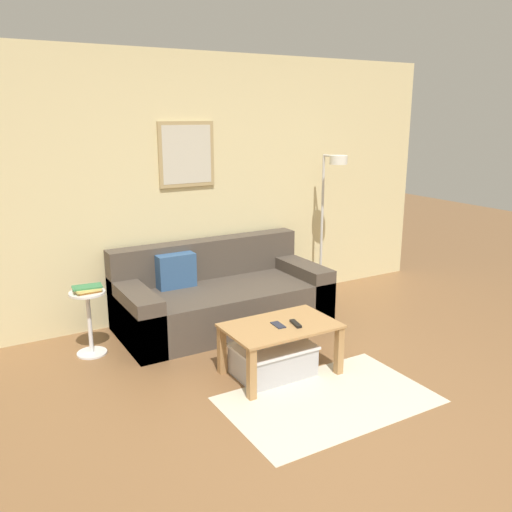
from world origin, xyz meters
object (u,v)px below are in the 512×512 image
object	(u,v)px
side_table	(89,317)
book_stack	(87,289)
coffee_table	(280,334)
storage_bin	(273,359)
floor_lamp	(331,201)
couch	(221,297)
remote_control	(296,324)
cell_phone	(278,325)

from	to	relation	value
side_table	book_stack	size ratio (longest dim) A/B	2.23
side_table	book_stack	xyz separation A→B (m)	(0.00, -0.01, 0.25)
coffee_table	storage_bin	bearing A→B (deg)	165.91
floor_lamp	side_table	bearing A→B (deg)	-176.81
couch	coffee_table	world-z (taller)	couch
book_stack	remote_control	xyz separation A→B (m)	(1.29, -1.16, -0.17)
storage_bin	couch	bearing A→B (deg)	83.81
couch	book_stack	distance (m)	1.30
storage_bin	remote_control	size ratio (longest dim) A/B	4.02
side_table	couch	bearing A→B (deg)	2.81
floor_lamp	remote_control	xyz separation A→B (m)	(-1.33, -1.31, -0.67)
floor_lamp	storage_bin	bearing A→B (deg)	-140.24
book_stack	cell_phone	bearing A→B (deg)	-43.43
storage_bin	remote_control	distance (m)	0.34
storage_bin	floor_lamp	xyz separation A→B (m)	(1.49, 1.24, 0.96)
coffee_table	storage_bin	world-z (taller)	coffee_table
couch	side_table	xyz separation A→B (m)	(-1.26, -0.06, 0.06)
couch	storage_bin	bearing A→B (deg)	-96.19
book_stack	couch	bearing A→B (deg)	3.21
coffee_table	cell_phone	world-z (taller)	cell_phone
storage_bin	cell_phone	xyz separation A→B (m)	(0.03, -0.02, 0.29)
side_table	cell_phone	distance (m)	1.61
couch	remote_control	world-z (taller)	couch
side_table	book_stack	bearing A→B (deg)	-61.92
side_table	remote_control	bearing A→B (deg)	-42.16
side_table	floor_lamp	bearing A→B (deg)	3.19
floor_lamp	book_stack	size ratio (longest dim) A/B	6.27
coffee_table	floor_lamp	distance (m)	2.04
floor_lamp	cell_phone	size ratio (longest dim) A/B	11.18
storage_bin	book_stack	xyz separation A→B (m)	(-1.13, 1.08, 0.46)
storage_bin	floor_lamp	size ratio (longest dim) A/B	0.39
couch	cell_phone	distance (m)	1.18
floor_lamp	remote_control	distance (m)	1.99
remote_control	cell_phone	size ratio (longest dim) A/B	1.07
cell_phone	side_table	bearing A→B (deg)	140.21
book_stack	coffee_table	bearing A→B (deg)	-42.69
couch	side_table	size ratio (longest dim) A/B	3.55
book_stack	storage_bin	bearing A→B (deg)	-43.75
storage_bin	remote_control	bearing A→B (deg)	-26.59
couch	coffee_table	xyz separation A→B (m)	(-0.07, -1.17, 0.06)
coffee_table	storage_bin	size ratio (longest dim) A/B	1.43
floor_lamp	side_table	world-z (taller)	floor_lamp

